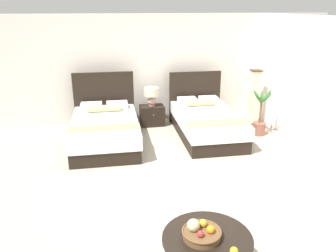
# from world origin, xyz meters

# --- Properties ---
(ground_plane) EXTENTS (9.26, 10.27, 0.02)m
(ground_plane) POSITION_xyz_m (0.00, 0.00, -0.01)
(ground_plane) COLOR #A9A18C
(wall_back) EXTENTS (9.26, 0.12, 2.52)m
(wall_back) POSITION_xyz_m (0.00, 3.34, 1.26)
(wall_back) COLOR white
(wall_back) RESTS_ON ground
(wall_side_right) EXTENTS (0.12, 5.87, 2.52)m
(wall_side_right) POSITION_xyz_m (2.83, 0.40, 1.26)
(wall_side_right) COLOR white
(wall_side_right) RESTS_ON ground
(bed_near_window) EXTENTS (1.40, 2.20, 1.29)m
(bed_near_window) POSITION_xyz_m (-1.07, 1.94, 0.31)
(bed_near_window) COLOR black
(bed_near_window) RESTS_ON ground
(bed_near_corner) EXTENTS (1.30, 2.24, 1.22)m
(bed_near_corner) POSITION_xyz_m (1.08, 1.94, 0.30)
(bed_near_corner) COLOR black
(bed_near_corner) RESTS_ON ground
(nightstand) EXTENTS (0.55, 0.41, 0.47)m
(nightstand) POSITION_xyz_m (0.05, 2.86, 0.23)
(nightstand) COLOR black
(nightstand) RESTS_ON ground
(table_lamp) EXTENTS (0.34, 0.34, 0.43)m
(table_lamp) POSITION_xyz_m (0.05, 2.88, 0.74)
(table_lamp) COLOR #D79F8E
(table_lamp) RESTS_ON nightstand
(coffee_table) EXTENTS (0.92, 0.92, 0.47)m
(coffee_table) POSITION_xyz_m (-0.18, -1.95, 0.36)
(coffee_table) COLOR black
(coffee_table) RESTS_ON ground
(fruit_bowl) EXTENTS (0.40, 0.40, 0.20)m
(fruit_bowl) POSITION_xyz_m (-0.24, -1.93, 0.53)
(fruit_bowl) COLOR brown
(fruit_bowl) RESTS_ON coffee_table
(loose_apple) EXTENTS (0.08, 0.08, 0.08)m
(loose_apple) POSITION_xyz_m (-0.01, -2.24, 0.51)
(loose_apple) COLOR gold
(loose_apple) RESTS_ON coffee_table
(floor_lamp_corner) EXTENTS (0.24, 0.24, 1.29)m
(floor_lamp_corner) POSITION_xyz_m (2.42, 2.46, 0.65)
(floor_lamp_corner) COLOR #462E1A
(floor_lamp_corner) RESTS_ON ground
(potted_palm) EXTENTS (0.42, 0.48, 1.01)m
(potted_palm) POSITION_xyz_m (2.24, 1.75, 0.31)
(potted_palm) COLOR brown
(potted_palm) RESTS_ON ground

